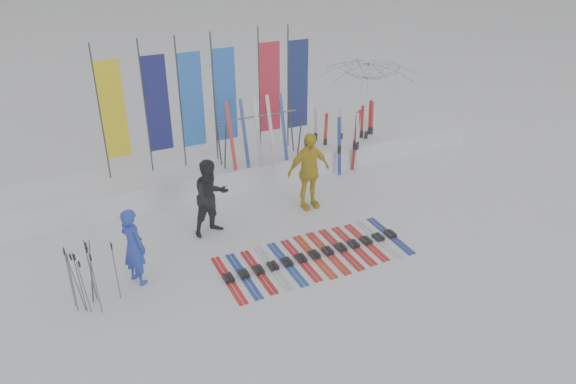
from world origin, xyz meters
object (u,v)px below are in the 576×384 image
tent_canopy (368,104)px  ski_row (314,255)px  person_black (211,198)px  ski_rack (260,131)px  person_blue (133,246)px  person_yellow (309,171)px

tent_canopy → ski_row: size_ratio=0.75×
person_black → ski_rack: bearing=30.7°
tent_canopy → person_blue: bearing=-153.5°
ski_rack → person_blue: bearing=-142.1°
person_black → tent_canopy: (5.61, 2.66, 0.45)m
person_blue → ski_rack: (3.80, 2.96, 0.60)m
ski_rack → person_yellow: bearing=-74.6°
person_yellow → tent_canopy: bearing=34.6°
ski_row → ski_rack: bearing=84.2°
person_blue → ski_rack: size_ratio=0.77×
tent_canopy → ski_rack: tent_canopy is taller
person_blue → person_yellow: size_ratio=0.84×
person_black → ski_row: person_black is taller
person_black → person_blue: bearing=-163.9°
tent_canopy → person_yellow: bearing=-141.9°
ski_row → person_black: bearing=130.9°
person_yellow → ski_row: 2.30m
person_yellow → ski_rack: (-0.48, 1.75, 0.45)m
person_blue → person_yellow: (4.28, 1.22, 0.15)m
person_yellow → tent_canopy: 4.09m
person_black → tent_canopy: tent_canopy is taller
person_black → tent_canopy: bearing=11.6°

